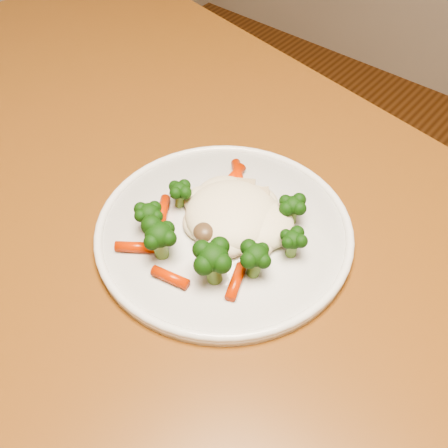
{
  "coord_description": "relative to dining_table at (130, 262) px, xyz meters",
  "views": [
    {
      "loc": [
        0.22,
        -0.46,
        1.24
      ],
      "look_at": [
        -0.06,
        -0.12,
        0.77
      ],
      "focal_mm": 45.0,
      "sensor_mm": 36.0,
      "label": 1
    }
  ],
  "objects": [
    {
      "name": "dining_table",
      "position": [
        0.0,
        0.0,
        0.0
      ],
      "size": [
        1.37,
        1.03,
        0.75
      ],
      "rotation": [
        0.0,
        0.0,
        -0.18
      ],
      "color": "brown",
      "rests_on": "ground"
    },
    {
      "name": "plate",
      "position": [
        0.12,
        0.05,
        0.1
      ],
      "size": [
        0.3,
        0.3,
        0.01
      ],
      "primitive_type": "cylinder",
      "color": "white",
      "rests_on": "dining_table"
    },
    {
      "name": "meal",
      "position": [
        0.13,
        0.05,
        0.13
      ],
      "size": [
        0.19,
        0.21,
        0.05
      ],
      "color": "#F9ECC7",
      "rests_on": "plate"
    }
  ]
}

